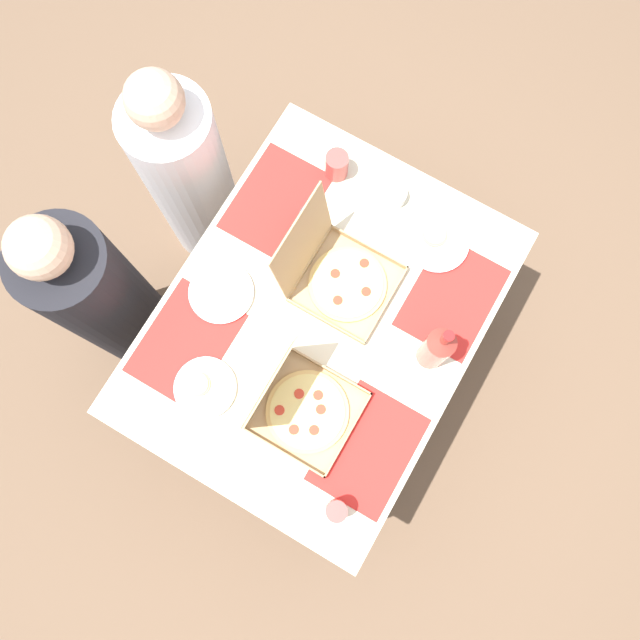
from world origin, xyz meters
TOP-DOWN VIEW (x-y plane):
  - ground_plane at (0.00, 0.00)m, footprint 6.00×6.00m
  - dining_table at (0.00, 0.00)m, footprint 1.26×0.98m
  - placemat_near_left at (-0.28, -0.34)m, footprint 0.36×0.26m
  - placemat_near_right at (0.28, -0.34)m, footprint 0.36×0.26m
  - placemat_far_left at (-0.28, 0.34)m, footprint 0.36×0.26m
  - placemat_far_right at (0.28, 0.34)m, footprint 0.36×0.26m
  - pizza_box_edge_far at (-0.28, -0.09)m, footprint 0.30×0.30m
  - pizza_box_corner_right at (0.15, 0.02)m, footprint 0.29×0.34m
  - plate_far_left at (0.43, -0.21)m, footprint 0.21×0.21m
  - plate_far_right at (-0.08, 0.33)m, footprint 0.22×0.22m
  - plate_near_left at (-0.38, 0.21)m, footprint 0.20×0.20m
  - soda_bottle at (0.08, -0.37)m, footprint 0.09×0.09m
  - cup_red at (-0.49, -0.34)m, footprint 0.07×0.07m
  - cup_spare at (0.48, 0.21)m, footprint 0.08×0.08m
  - cup_dark at (0.27, 0.19)m, footprint 0.07×0.07m
  - condiment_bowl at (0.50, -0.00)m, footprint 0.09×0.09m
  - diner_left_seat at (-0.28, 0.75)m, footprint 0.32×0.32m
  - diner_right_seat at (0.28, 0.75)m, footprint 0.32×0.32m

SIDE VIEW (x-z plane):
  - ground_plane at x=0.00m, z-range 0.00..0.00m
  - diner_right_seat at x=0.28m, z-range -0.06..1.10m
  - diner_left_seat at x=-0.28m, z-range -0.06..1.15m
  - dining_table at x=0.00m, z-range 0.26..1.03m
  - placemat_near_left at x=-0.28m, z-range 0.77..0.77m
  - placemat_near_right at x=0.28m, z-range 0.77..0.77m
  - placemat_far_left at x=-0.28m, z-range 0.77..0.77m
  - placemat_far_right at x=0.28m, z-range 0.77..0.77m
  - plate_far_right at x=-0.08m, z-range 0.77..0.79m
  - plate_far_left at x=0.43m, z-range 0.77..0.79m
  - plate_near_left at x=-0.38m, z-range 0.77..0.79m
  - condiment_bowl at x=0.50m, z-range 0.77..0.82m
  - cup_dark at x=0.27m, z-range 0.77..0.87m
  - pizza_box_corner_right at x=0.15m, z-range 0.66..0.98m
  - pizza_box_edge_far at x=-0.28m, z-range 0.65..0.99m
  - cup_red at x=-0.49m, z-range 0.77..0.88m
  - cup_spare at x=0.48m, z-range 0.77..0.88m
  - soda_bottle at x=0.08m, z-range 0.74..1.06m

